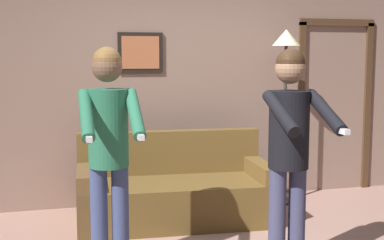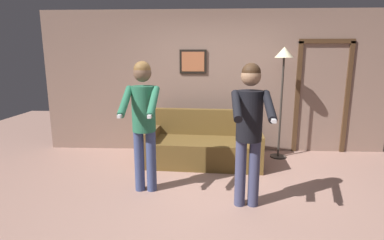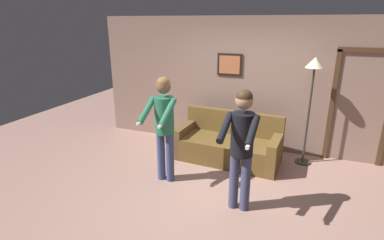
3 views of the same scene
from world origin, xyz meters
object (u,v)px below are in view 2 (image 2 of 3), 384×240
Objects in this scene: couch at (203,147)px; person_standing_right at (249,123)px; person_standing_left at (143,115)px; torchiere_lamp at (283,68)px.

couch is 1.75m from person_standing_right.
couch is 1.56m from person_standing_left.
person_standing_right is at bearing -113.75° from torchiere_lamp.
person_standing_left reaches higher than couch.
person_standing_left is at bearing 164.41° from person_standing_right.
person_standing_right is at bearing -70.39° from couch.
torchiere_lamp reaches higher than couch.
torchiere_lamp reaches higher than person_standing_left.
person_standing_right reaches higher than couch.
person_standing_left is 1.01× the size of person_standing_right.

